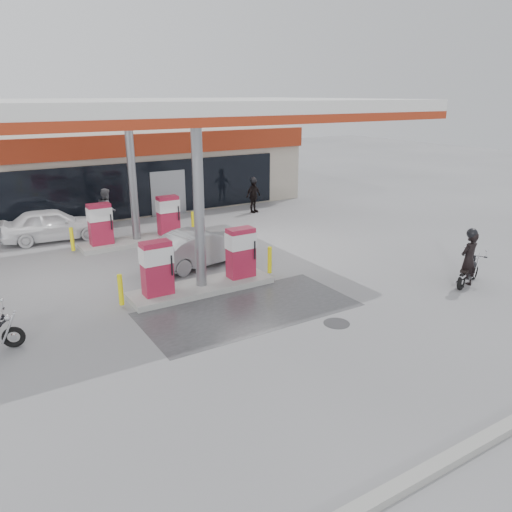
{
  "coord_description": "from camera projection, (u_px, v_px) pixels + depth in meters",
  "views": [
    {
      "loc": [
        -6.1,
        -11.05,
        5.78
      ],
      "look_at": [
        1.28,
        0.88,
        1.2
      ],
      "focal_mm": 35.0,
      "sensor_mm": 36.0,
      "label": 1
    }
  ],
  "objects": [
    {
      "name": "pump_island_far",
      "position": [
        136.0,
        226.0,
        20.02
      ],
      "size": [
        5.14,
        1.3,
        1.78
      ],
      "color": "#9E9E99",
      "rests_on": "ground"
    },
    {
      "name": "attendant",
      "position": [
        107.0,
        209.0,
        22.04
      ],
      "size": [
        0.74,
        0.92,
        1.84
      ],
      "primitive_type": "imported",
      "rotation": [
        0.0,
        0.0,
        1.52
      ],
      "color": "slate",
      "rests_on": "ground"
    },
    {
      "name": "biker_walking",
      "position": [
        253.0,
        196.0,
        25.2
      ],
      "size": [
        1.07,
        0.7,
        1.69
      ],
      "primitive_type": "imported",
      "rotation": [
        0.0,
        0.0,
        0.31
      ],
      "color": "black",
      "rests_on": "ground"
    },
    {
      "name": "drain_cover",
      "position": [
        337.0,
        323.0,
        13.16
      ],
      "size": [
        0.7,
        0.7,
        0.01
      ],
      "primitive_type": "cylinder",
      "color": "#38383A",
      "rests_on": "ground"
    },
    {
      "name": "wet_patch",
      "position": [
        249.0,
        309.0,
        14.03
      ],
      "size": [
        6.0,
        3.0,
        0.0
      ],
      "primitive_type": "cube",
      "color": "#4C4C4F",
      "rests_on": "ground"
    },
    {
      "name": "main_motorcycle",
      "position": [
        468.0,
        272.0,
        15.75
      ],
      "size": [
        1.68,
        0.78,
        0.89
      ],
      "rotation": [
        0.0,
        0.0,
        0.31
      ],
      "color": "black",
      "rests_on": "ground"
    },
    {
      "name": "canopy",
      "position": [
        156.0,
        110.0,
        16.18
      ],
      "size": [
        16.0,
        10.02,
        5.51
      ],
      "color": "silver",
      "rests_on": "ground"
    },
    {
      "name": "kerb",
      "position": [
        444.0,
        463.0,
        8.09
      ],
      "size": [
        28.0,
        0.25,
        0.15
      ],
      "primitive_type": "cube",
      "color": "gray",
      "rests_on": "ground"
    },
    {
      "name": "pump_island_near",
      "position": [
        201.0,
        268.0,
        15.17
      ],
      "size": [
        5.14,
        1.3,
        1.78
      ],
      "color": "#9E9E99",
      "rests_on": "ground"
    },
    {
      "name": "biker_main",
      "position": [
        469.0,
        259.0,
        15.46
      ],
      "size": [
        0.65,
        0.43,
        1.76
      ],
      "primitive_type": "imported",
      "rotation": [
        0.0,
        0.0,
        3.16
      ],
      "color": "black",
      "rests_on": "ground"
    },
    {
      "name": "hatchback_silver",
      "position": [
        201.0,
        247.0,
        17.51
      ],
      "size": [
        4.04,
        1.99,
        1.27
      ],
      "primitive_type": "imported",
      "rotation": [
        0.0,
        0.0,
        1.74
      ],
      "color": "#929499",
      "rests_on": "ground"
    },
    {
      "name": "sedan_white",
      "position": [
        52.0,
        224.0,
        20.42
      ],
      "size": [
        4.1,
        2.0,
        1.35
      ],
      "primitive_type": "imported",
      "rotation": [
        0.0,
        0.0,
        1.47
      ],
      "color": "white",
      "rests_on": "ground"
    },
    {
      "name": "ground",
      "position": [
        234.0,
        313.0,
        13.78
      ],
      "size": [
        90.0,
        90.0,
        0.0
      ],
      "primitive_type": "plane",
      "color": "gray",
      "rests_on": "ground"
    },
    {
      "name": "store_building",
      "position": [
        84.0,
        169.0,
        26.04
      ],
      "size": [
        22.0,
        8.22,
        4.0
      ],
      "color": "beige",
      "rests_on": "ground"
    }
  ]
}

